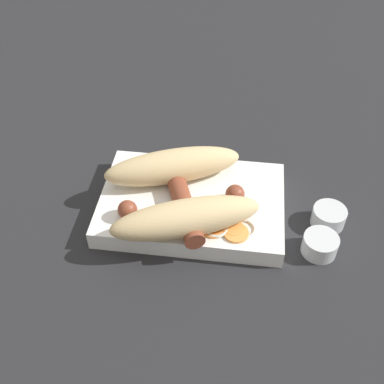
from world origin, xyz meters
name	(u,v)px	position (x,y,z in m)	size (l,w,h in m)	color
ground_plane	(192,211)	(0.00, 0.00, 0.00)	(3.00, 3.00, 0.00)	#232326
food_tray	(192,204)	(0.00, 0.00, 0.01)	(0.26, 0.17, 0.03)	white
bread_roll	(181,191)	(0.01, 0.01, 0.05)	(0.24, 0.21, 0.05)	#DBBC84
sausage	(182,201)	(0.01, 0.02, 0.04)	(0.17, 0.15, 0.03)	brown
pickled_veggies	(225,226)	(-0.05, 0.05, 0.03)	(0.08, 0.08, 0.00)	#F99E4C
condiment_cup_near	(320,245)	(-0.18, 0.05, 0.01)	(0.05, 0.05, 0.03)	silver
condiment_cup_far	(328,218)	(-0.19, 0.00, 0.01)	(0.05, 0.05, 0.03)	silver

